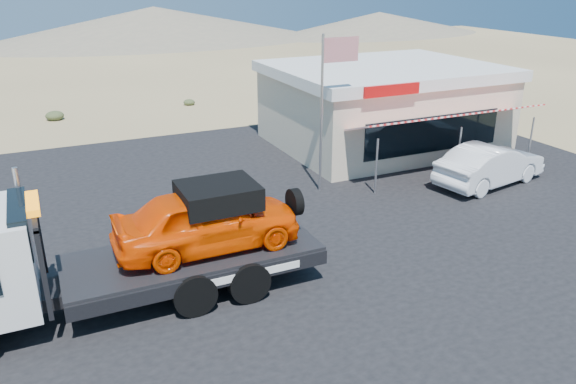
% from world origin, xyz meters
% --- Properties ---
extents(ground, '(120.00, 120.00, 0.00)m').
position_xyz_m(ground, '(0.00, 0.00, 0.00)').
color(ground, olive).
rests_on(ground, ground).
extents(asphalt_lot, '(32.00, 24.00, 0.02)m').
position_xyz_m(asphalt_lot, '(2.00, 3.00, 0.01)').
color(asphalt_lot, black).
rests_on(asphalt_lot, ground).
extents(tow_truck, '(9.59, 2.84, 3.21)m').
position_xyz_m(tow_truck, '(-3.63, -0.61, 1.73)').
color(tow_truck, black).
rests_on(tow_truck, asphalt_lot).
extents(white_sedan, '(5.27, 2.64, 1.66)m').
position_xyz_m(white_sedan, '(11.24, 2.23, 0.85)').
color(white_sedan, silver).
rests_on(white_sedan, asphalt_lot).
extents(jerky_store, '(10.40, 9.97, 3.90)m').
position_xyz_m(jerky_store, '(10.50, 8.97, 1.99)').
color(jerky_store, beige).
rests_on(jerky_store, asphalt_lot).
extents(flagpole, '(1.55, 0.10, 6.00)m').
position_xyz_m(flagpole, '(4.93, 4.50, 3.76)').
color(flagpole, '#99999E').
rests_on(flagpole, asphalt_lot).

